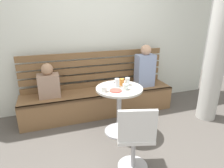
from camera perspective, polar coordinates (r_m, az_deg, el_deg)
The scene contains 16 objects.
ground at distance 2.75m, azimuth 3.43°, elevation -19.67°, with size 8.00×8.00×0.00m, color #514C47.
back_wall at distance 3.70m, azimuth -5.95°, elevation 15.15°, with size 5.20×0.10×2.90m, color silver.
concrete_pillar at distance 3.54m, azimuth 28.81°, elevation 11.87°, with size 0.32×0.32×2.80m, color #B2B2AD.
booth_bench at distance 3.60m, azimuth -3.67°, elevation -5.28°, with size 2.70×0.52×0.44m.
booth_backrest at distance 3.62m, azimuth -4.86°, elevation 4.26°, with size 2.65×0.04×0.66m.
cafe_table at distance 2.91m, azimuth 2.09°, elevation -5.14°, with size 0.68×0.68×0.74m.
white_chair at distance 2.24m, azimuth 6.70°, elevation -15.10°, with size 0.49×0.49×0.85m.
person_adult at distance 3.71m, azimuth 9.57°, elevation 4.64°, with size 0.34×0.22×0.78m.
person_child_left at distance 3.34m, azimuth -17.99°, elevation 0.37°, with size 0.34×0.22×0.57m.
cup_glass_tall at distance 2.84m, azimuth 1.48°, elevation 0.41°, with size 0.07×0.07×0.12m, color silver.
cup_ceramic_white at distance 2.67m, azimuth -2.36°, elevation -1.46°, with size 0.08×0.08×0.07m, color white.
cup_glass_short at distance 2.75m, azimuth 3.92°, elevation -0.79°, with size 0.08×0.08×0.08m, color silver.
cup_tumbler_orange at distance 2.90m, azimuth 2.86°, elevation 0.59°, with size 0.07×0.07×0.10m, color orange.
cup_water_clear at distance 2.92m, azimuth 4.51°, elevation 0.81°, with size 0.07×0.07×0.11m, color white.
plate_small at distance 2.70m, azimuth 1.07°, elevation -1.90°, with size 0.17×0.17×0.01m, color #DB4C42.
phone_on_table at distance 3.03m, azimuth 1.93°, elevation 0.52°, with size 0.07×0.14×0.01m, color black.
Camera 1 is at (-0.82, -1.95, 1.74)m, focal length 31.38 mm.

